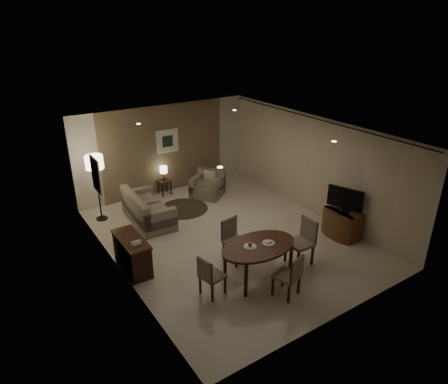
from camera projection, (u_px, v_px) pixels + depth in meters
room_shell at (219, 182)px, 9.72m from camera, size 5.50×7.00×2.70m
taupe_accent at (164, 150)px, 12.08m from camera, size 3.96×0.03×2.70m
curtain_wall at (311, 167)px, 10.78m from camera, size 0.08×6.70×2.58m
curtain_rod at (315, 119)px, 10.25m from camera, size 0.03×6.80×0.03m
art_back_frame at (167, 141)px, 12.01m from camera, size 0.72×0.03×0.72m
art_back_canvas at (168, 141)px, 12.00m from camera, size 0.34×0.01×0.34m
art_left_frame at (96, 175)px, 8.76m from camera, size 0.03×0.60×0.80m
art_left_canvas at (96, 175)px, 8.77m from camera, size 0.01×0.46×0.64m
downlight_nl at (220, 167)px, 6.80m from camera, size 0.10×0.10×0.01m
downlight_nr at (334, 141)px, 8.21m from camera, size 0.10×0.10×0.01m
downlight_fl at (139, 124)px, 9.55m from camera, size 0.10×0.10×0.01m
downlight_fr at (235, 110)px, 10.96m from camera, size 0.10×0.10×0.01m
console_desk at (132, 254)px, 8.56m from camera, size 0.48×1.20×0.75m
telephone at (136, 243)px, 8.16m from camera, size 0.20×0.14×0.09m
tv_cabinet at (342, 223)px, 9.88m from camera, size 0.48×0.90×0.70m
flat_tv at (345, 199)px, 9.60m from camera, size 0.36×0.85×0.60m
dining_table at (258, 262)px, 8.25m from camera, size 1.67×1.04×0.78m
chair_near at (287, 275)px, 7.71m from camera, size 0.55×0.55×0.91m
chair_far at (236, 241)px, 8.80m from camera, size 0.56×0.56×0.98m
chair_left at (212, 275)px, 7.75m from camera, size 0.49×0.49×0.86m
chair_right at (300, 243)px, 8.70m from camera, size 0.51×0.51×1.04m
plate_a at (250, 246)px, 8.04m from camera, size 0.26×0.26×0.02m
plate_b at (269, 243)px, 8.17m from camera, size 0.26×0.26×0.02m
fruit_apple at (250, 244)px, 8.02m from camera, size 0.09×0.09×0.09m
napkin at (269, 242)px, 8.16m from camera, size 0.12×0.08×0.03m
round_rug at (184, 208)px, 11.42m from camera, size 1.38×1.38×0.01m
sofa at (148, 207)px, 10.54m from camera, size 1.82×0.97×0.84m
armchair at (207, 184)px, 12.08m from camera, size 1.18×1.19×0.78m
side_table at (165, 187)px, 12.26m from camera, size 0.36×0.36×0.46m
table_lamp at (164, 173)px, 12.07m from camera, size 0.22×0.22×0.50m
floor_lamp at (98, 188)px, 10.48m from camera, size 0.46×0.46×1.81m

